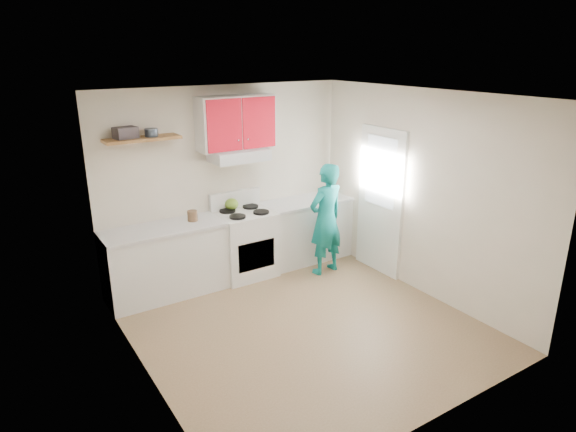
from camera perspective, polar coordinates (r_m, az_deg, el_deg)
floor at (r=5.95m, az=1.69°, el=-12.26°), size 3.80×3.80×0.00m
ceiling at (r=5.13m, az=1.98°, el=13.54°), size 3.60×3.80×0.04m
back_wall at (r=6.98m, az=-7.07°, el=3.92°), size 3.60×0.04×2.60m
front_wall at (r=4.10m, az=17.19°, el=-7.56°), size 3.60×0.04×2.60m
left_wall at (r=4.68m, az=-16.69°, el=-4.18°), size 0.04×3.80×2.60m
right_wall at (r=6.55m, az=14.92°, el=2.45°), size 0.04×3.80×2.60m
door at (r=7.08m, az=10.46°, el=1.64°), size 0.05×0.85×2.05m
door_glass at (r=6.95m, az=10.50°, el=4.96°), size 0.01×0.55×0.95m
counter_left at (r=6.62m, az=-13.76°, el=-5.09°), size 1.52×0.60×0.90m
counter_right at (r=7.54m, az=2.00°, el=-1.61°), size 1.32×0.60×0.90m
stove at (r=7.01m, az=-4.90°, el=-3.18°), size 0.76×0.65×0.92m
range_hood at (r=6.74m, az=-5.61°, el=6.90°), size 0.76×0.44×0.15m
upper_cabinets at (r=6.72m, az=-5.94°, el=10.53°), size 1.02×0.33×0.70m
shelf at (r=6.29m, az=-16.27°, el=8.43°), size 0.90×0.30×0.04m
books at (r=6.26m, az=-18.01°, el=9.00°), size 0.29×0.23×0.13m
tin at (r=6.31m, az=-15.29°, el=9.16°), size 0.21×0.21×0.10m
kettle at (r=6.96m, az=-6.44°, el=1.34°), size 0.24×0.24×0.16m
crock at (r=6.59m, az=-10.82°, el=-0.07°), size 0.13×0.13×0.16m
cutting_board at (r=7.26m, az=1.43°, el=1.42°), size 0.34×0.28×0.02m
silicone_mat at (r=7.67m, az=4.65°, el=2.26°), size 0.39×0.35×0.01m
person at (r=6.97m, az=4.33°, el=-0.38°), size 0.62×0.45×1.58m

